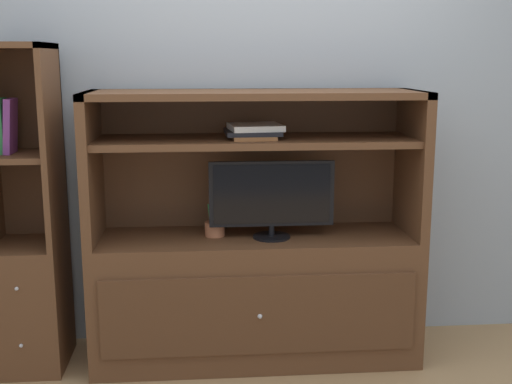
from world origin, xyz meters
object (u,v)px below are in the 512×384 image
media_console (255,271)px  bookshelf_tall (27,259)px  potted_plant (215,227)px  upright_book_row (3,127)px  tv_monitor (272,197)px  magazine_stack (254,131)px

media_console → bookshelf_tall: bearing=179.8°
potted_plant → upright_book_row: size_ratio=0.78×
media_console → upright_book_row: (-1.27, -0.00, 0.80)m
potted_plant → upright_book_row: upright_book_row is taller
potted_plant → upright_book_row: bearing=-179.2°
potted_plant → tv_monitor: bearing=-12.0°
tv_monitor → upright_book_row: 1.41m
media_console → magazine_stack: (-0.01, -0.00, 0.77)m
media_console → bookshelf_tall: bookshelf_tall is taller
bookshelf_tall → upright_book_row: size_ratio=6.07×
upright_book_row → bookshelf_tall: bearing=7.1°
tv_monitor → magazine_stack: bearing=151.7°
media_console → tv_monitor: (0.08, -0.05, 0.42)m
upright_book_row → potted_plant: bearing=0.8°
potted_plant → magazine_stack: (0.21, -0.02, 0.52)m
tv_monitor → magazine_stack: 0.36m
potted_plant → upright_book_row: 1.19m
tv_monitor → potted_plant: bearing=168.0°
bookshelf_tall → potted_plant: bearing=0.4°
upright_book_row → magazine_stack: bearing=0.0°
tv_monitor → bookshelf_tall: (-1.29, 0.06, -0.32)m
magazine_stack → media_console: bearing=28.0°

